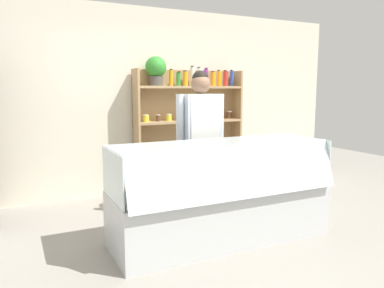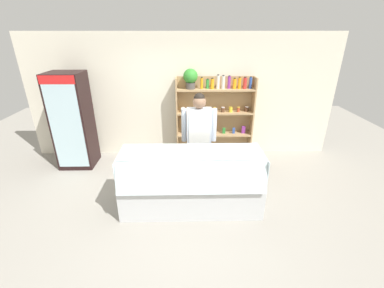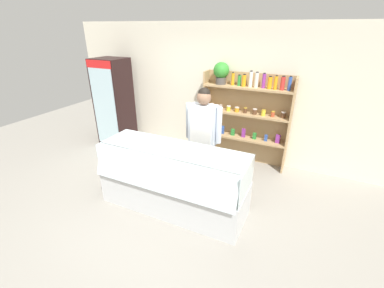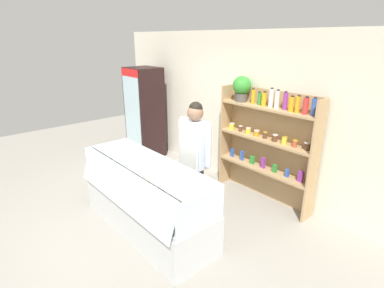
{
  "view_description": "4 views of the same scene",
  "coord_description": "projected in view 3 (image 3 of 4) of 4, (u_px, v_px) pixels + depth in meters",
  "views": [
    {
      "loc": [
        -1.72,
        -3.27,
        1.53
      ],
      "look_at": [
        0.16,
        0.6,
        0.9
      ],
      "focal_mm": 35.0,
      "sensor_mm": 36.0,
      "label": 1
    },
    {
      "loc": [
        0.09,
        -3.6,
        2.73
      ],
      "look_at": [
        0.18,
        0.41,
        0.93
      ],
      "focal_mm": 24.0,
      "sensor_mm": 36.0,
      "label": 2
    },
    {
      "loc": [
        1.84,
        -2.94,
        2.61
      ],
      "look_at": [
        0.27,
        0.34,
        0.93
      ],
      "focal_mm": 24.0,
      "sensor_mm": 36.0,
      "label": 3
    },
    {
      "loc": [
        3.32,
        -2.02,
        2.58
      ],
      "look_at": [
        0.38,
        0.56,
        1.18
      ],
      "focal_mm": 28.0,
      "sensor_mm": 36.0,
      "label": 4
    }
  ],
  "objects": [
    {
      "name": "back_wall",
      "position": [
        216.0,
        92.0,
        5.33
      ],
      "size": [
        6.8,
        0.1,
        2.7
      ],
      "primitive_type": "cube",
      "color": "silver",
      "rests_on": "ground"
    },
    {
      "name": "ground_plane",
      "position": [
        168.0,
        200.0,
        4.22
      ],
      "size": [
        12.0,
        12.0,
        0.0
      ],
      "primitive_type": "plane",
      "color": "gray"
    },
    {
      "name": "shelving_unit",
      "position": [
        242.0,
        108.0,
        5.01
      ],
      "size": [
        1.7,
        0.3,
        1.99
      ],
      "color": "tan",
      "rests_on": "ground"
    },
    {
      "name": "drinks_fridge",
      "position": [
        114.0,
        103.0,
        5.9
      ],
      "size": [
        0.7,
        0.64,
        1.98
      ],
      "color": "black",
      "rests_on": "ground"
    },
    {
      "name": "deli_display_case",
      "position": [
        173.0,
        190.0,
        3.95
      ],
      "size": [
        2.23,
        0.82,
        1.01
      ],
      "color": "silver",
      "rests_on": "ground"
    },
    {
      "name": "shop_clerk",
      "position": [
        203.0,
        130.0,
        4.21
      ],
      "size": [
        0.63,
        0.25,
        1.75
      ],
      "color": "#2D2D38",
      "rests_on": "ground"
    }
  ]
}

